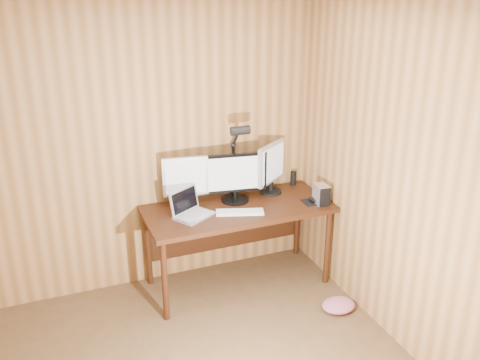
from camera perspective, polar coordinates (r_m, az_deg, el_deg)
room_shell at (r=2.73m, az=-5.80°, el=-9.50°), size 4.00×4.00×4.00m
desk at (r=4.71m, az=-0.56°, el=-3.93°), size 1.60×0.70×0.75m
monitor_center at (r=4.64m, az=-0.53°, el=0.35°), size 0.56×0.24×0.44m
monitor_left at (r=4.56m, az=-5.84°, el=-0.01°), size 0.39×0.18×0.44m
monitor_right at (r=4.81m, az=3.36°, el=1.43°), size 0.36×0.27×0.47m
laptop at (r=4.45m, az=-5.37°, el=-3.12°), size 0.39×0.36×0.22m
keyboard at (r=4.48m, az=-0.01°, el=-3.43°), size 0.42×0.24×0.02m
mousepad at (r=4.74m, az=7.86°, el=-2.31°), size 0.20×0.17×0.00m
mouse at (r=4.73m, az=7.87°, el=-2.07°), size 0.09×0.12×0.04m
hard_drive at (r=4.69m, az=8.68°, el=-1.52°), size 0.12×0.16×0.17m
phone at (r=4.49m, az=1.43°, el=-3.45°), size 0.06×0.10×0.01m
speaker at (r=5.08m, az=5.70°, el=0.20°), size 0.05×0.05×0.13m
desk_lamp at (r=4.65m, az=-0.32°, el=3.27°), size 0.16×0.24×0.72m
fabric_pile at (r=4.65m, az=10.46°, el=-13.01°), size 0.32×0.28×0.09m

